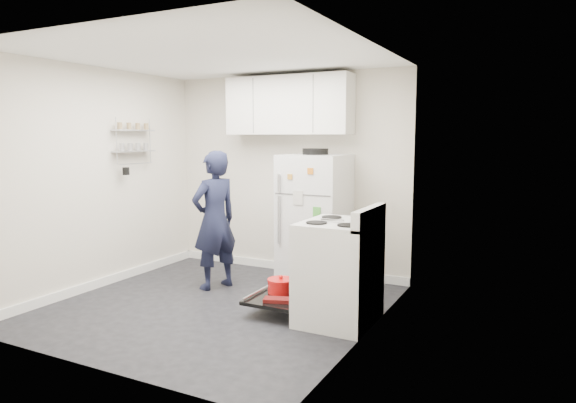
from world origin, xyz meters
The scene contains 7 objects.
room centered at (-0.03, 0.03, 1.21)m, with size 3.21×3.21×2.51m.
electric_range centered at (1.26, 0.15, 0.47)m, with size 0.66×0.76×1.10m.
open_oven_door centered at (0.66, 0.19, 0.18)m, with size 0.55×0.70×0.22m.
refrigerator centered at (0.54, 1.25, 0.77)m, with size 0.72×0.74×1.59m.
upper_cabinets centered at (0.10, 1.43, 2.10)m, with size 1.60×0.33×0.70m, color silver.
wall_shelf_rack centered at (-1.52, 0.49, 1.68)m, with size 0.14×0.60×0.61m.
person centered at (-0.38, 0.53, 0.78)m, with size 0.57×0.38×1.57m, color black.
Camera 1 is at (2.96, -4.20, 1.72)m, focal length 32.00 mm.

